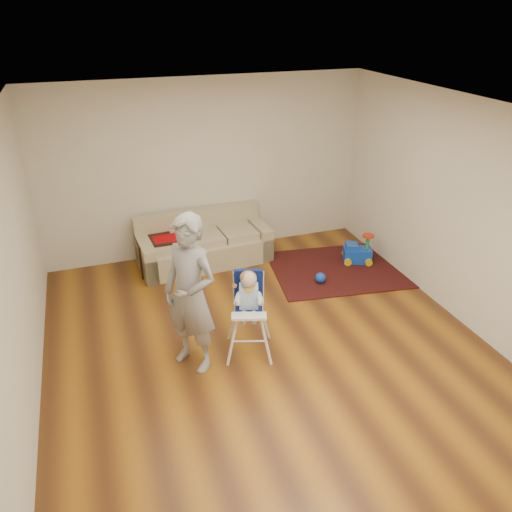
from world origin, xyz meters
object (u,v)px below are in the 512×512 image
object	(u,v)px
side_table	(155,254)
adult	(191,295)
toy_ball	(320,278)
high_chair	(249,314)
sofa	(204,240)
ride_on_toy	(358,248)

from	to	relation	value
side_table	adult	xyz separation A→B (m)	(0.06, -2.34, 0.63)
toy_ball	high_chair	xyz separation A→B (m)	(-1.46, -1.14, 0.42)
side_table	adult	size ratio (longest dim) A/B	0.29
sofa	ride_on_toy	distance (m)	2.37
ride_on_toy	adult	distance (m)	3.37
adult	high_chair	bearing A→B (deg)	51.92
adult	toy_ball	bearing A→B (deg)	80.63
sofa	adult	xyz separation A→B (m)	(-0.69, -2.32, 0.51)
side_table	sofa	bearing A→B (deg)	-1.68
high_chair	adult	world-z (taller)	adult
sofa	adult	size ratio (longest dim) A/B	1.13
ride_on_toy	toy_ball	world-z (taller)	ride_on_toy
sofa	toy_ball	xyz separation A→B (m)	(1.41, -1.18, -0.29)
sofa	side_table	xyz separation A→B (m)	(-0.75, 0.02, -0.12)
sofa	high_chair	world-z (taller)	high_chair
high_chair	toy_ball	bearing A→B (deg)	55.88
sofa	toy_ball	world-z (taller)	sofa
high_chair	sofa	bearing A→B (deg)	106.60
side_table	ride_on_toy	xyz separation A→B (m)	(2.98, -0.79, -0.02)
sofa	toy_ball	distance (m)	1.86
sofa	high_chair	xyz separation A→B (m)	(-0.05, -2.32, 0.13)
ride_on_toy	toy_ball	distance (m)	0.93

